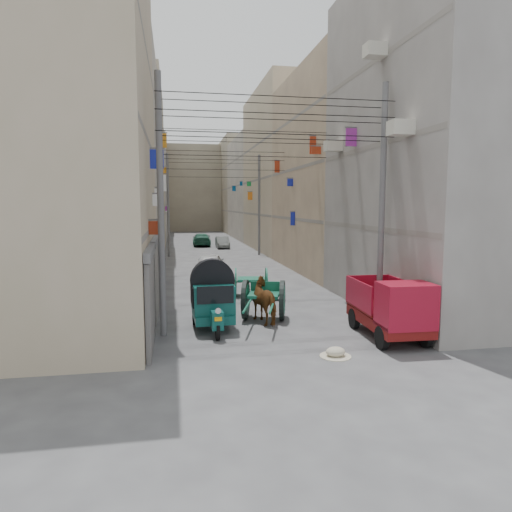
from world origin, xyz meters
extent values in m
plane|color=#434345|center=(0.00, 0.00, 0.00)|extent=(140.00, 140.00, 0.00)
cube|color=tan|center=(-8.00, 8.00, 6.50)|extent=(8.00, 10.00, 13.00)
cube|color=gray|center=(-4.12, 8.00, 3.20)|extent=(0.25, 9.80, 0.18)
cube|color=gray|center=(-4.12, 8.00, 6.20)|extent=(0.25, 9.80, 0.18)
cube|color=gray|center=(-4.12, 8.00, 9.20)|extent=(0.25, 9.80, 0.18)
cube|color=#B7AE9C|center=(-8.00, 19.00, 6.00)|extent=(8.00, 12.00, 12.00)
cube|color=gray|center=(-4.12, 19.00, 3.20)|extent=(0.25, 11.76, 0.18)
cube|color=gray|center=(-4.12, 19.00, 6.20)|extent=(0.25, 11.76, 0.18)
cube|color=gray|center=(-4.12, 19.00, 9.20)|extent=(0.25, 11.76, 0.18)
cube|color=gray|center=(-8.00, 32.00, 7.00)|extent=(8.00, 14.00, 14.00)
cube|color=gray|center=(-4.12, 32.00, 3.20)|extent=(0.25, 13.72, 0.18)
cube|color=gray|center=(-4.12, 32.00, 6.20)|extent=(0.25, 13.72, 0.18)
cube|color=gray|center=(-4.12, 32.00, 9.20)|extent=(0.25, 13.72, 0.18)
cube|color=gray|center=(-8.00, 46.00, 5.90)|extent=(8.00, 14.00, 11.80)
cube|color=gray|center=(-4.12, 46.00, 3.20)|extent=(0.25, 13.72, 0.18)
cube|color=gray|center=(-4.12, 46.00, 6.20)|extent=(0.25, 13.72, 0.18)
cube|color=gray|center=(-4.12, 46.00, 9.20)|extent=(0.25, 13.72, 0.18)
cube|color=tan|center=(-8.00, 59.00, 6.75)|extent=(8.00, 12.00, 13.50)
cube|color=gray|center=(-4.12, 59.00, 3.20)|extent=(0.25, 11.76, 0.18)
cube|color=gray|center=(-4.12, 59.00, 6.20)|extent=(0.25, 11.76, 0.18)
cube|color=gray|center=(-4.12, 59.00, 9.20)|extent=(0.25, 11.76, 0.18)
cube|color=gray|center=(8.00, 8.00, 6.50)|extent=(8.00, 10.00, 13.00)
cube|color=gray|center=(4.12, 8.00, 3.20)|extent=(0.25, 9.80, 0.18)
cube|color=gray|center=(4.12, 8.00, 6.20)|extent=(0.25, 9.80, 0.18)
cube|color=gray|center=(4.12, 8.00, 9.20)|extent=(0.25, 9.80, 0.18)
cube|color=tan|center=(8.00, 19.00, 6.00)|extent=(8.00, 12.00, 12.00)
cube|color=gray|center=(4.12, 19.00, 3.20)|extent=(0.25, 11.76, 0.18)
cube|color=gray|center=(4.12, 19.00, 6.20)|extent=(0.25, 11.76, 0.18)
cube|color=gray|center=(4.12, 19.00, 9.20)|extent=(0.25, 11.76, 0.18)
cube|color=tan|center=(8.00, 32.00, 7.00)|extent=(8.00, 14.00, 14.00)
cube|color=gray|center=(4.12, 32.00, 3.20)|extent=(0.25, 13.72, 0.18)
cube|color=gray|center=(4.12, 32.00, 6.20)|extent=(0.25, 13.72, 0.18)
cube|color=gray|center=(4.12, 32.00, 9.20)|extent=(0.25, 13.72, 0.18)
cube|color=#B7AE9C|center=(8.00, 46.00, 5.90)|extent=(8.00, 14.00, 11.80)
cube|color=gray|center=(4.12, 46.00, 3.20)|extent=(0.25, 13.72, 0.18)
cube|color=gray|center=(4.12, 46.00, 6.20)|extent=(0.25, 13.72, 0.18)
cube|color=gray|center=(4.12, 46.00, 9.20)|extent=(0.25, 13.72, 0.18)
cube|color=gray|center=(8.00, 59.00, 6.75)|extent=(8.00, 12.00, 13.50)
cube|color=gray|center=(4.12, 59.00, 3.20)|extent=(0.25, 11.76, 0.18)
cube|color=gray|center=(4.12, 59.00, 6.20)|extent=(0.25, 11.76, 0.18)
cube|color=gray|center=(4.12, 59.00, 9.20)|extent=(0.25, 11.76, 0.18)
cube|color=gray|center=(0.00, 66.00, 6.50)|extent=(22.00, 10.00, 13.00)
cube|color=#535359|center=(-3.92, 4.80, 1.30)|extent=(0.12, 3.00, 2.60)
cube|color=#5E5D60|center=(-3.90, 4.80, 2.75)|extent=(0.18, 3.20, 0.25)
cube|color=#535359|center=(-3.92, 8.50, 1.30)|extent=(0.12, 3.00, 2.60)
cube|color=#5E5D60|center=(-3.90, 8.50, 2.75)|extent=(0.18, 3.20, 0.25)
cube|color=#535359|center=(-3.92, 12.20, 1.30)|extent=(0.12, 3.00, 2.60)
cube|color=#5E5D60|center=(-3.90, 12.20, 2.75)|extent=(0.18, 3.20, 0.25)
cube|color=#535359|center=(-3.92, 16.00, 1.30)|extent=(0.12, 3.00, 2.60)
cube|color=#5E5D60|center=(-3.90, 16.00, 2.75)|extent=(0.18, 3.20, 0.25)
cube|color=green|center=(3.81, 34.28, 5.98)|extent=(0.38, 0.08, 0.41)
cube|color=white|center=(-3.86, 41.61, 3.62)|extent=(0.27, 0.08, 0.71)
cube|color=#A53016|center=(-3.78, 6.43, 3.35)|extent=(0.44, 0.08, 0.42)
cube|color=white|center=(-3.77, 15.80, 5.17)|extent=(0.45, 0.08, 0.84)
cube|color=#0C4C84|center=(3.79, 44.88, 5.91)|extent=(0.41, 0.08, 0.59)
cube|color=white|center=(-3.81, 9.76, 4.24)|extent=(0.38, 0.08, 0.44)
cube|color=orange|center=(3.78, 33.54, 4.85)|extent=(0.43, 0.08, 0.72)
cube|color=#0C4C84|center=(3.86, 39.62, 6.25)|extent=(0.28, 0.08, 0.44)
cube|color=orange|center=(-3.76, 20.00, 7.85)|extent=(0.48, 0.08, 0.84)
cube|color=#9A2A96|center=(-3.85, 38.07, 3.67)|extent=(0.31, 0.08, 0.44)
cube|color=#1724A7|center=(3.82, 19.02, 5.41)|extent=(0.35, 0.08, 0.45)
cube|color=#A53016|center=(3.83, 22.65, 6.65)|extent=(0.34, 0.08, 0.79)
cube|color=white|center=(-3.86, 12.02, 4.50)|extent=(0.28, 0.08, 0.52)
cube|color=#1724A7|center=(-3.86, 29.62, 6.26)|extent=(0.28, 0.08, 0.74)
cube|color=#1724A7|center=(3.87, 18.51, 3.22)|extent=(0.26, 0.08, 0.80)
cube|color=orange|center=(3.83, 9.37, 6.69)|extent=(0.34, 0.08, 0.55)
cube|color=#1724A7|center=(-3.76, 8.55, 5.67)|extent=(0.47, 0.08, 0.67)
cube|color=orange|center=(-3.80, 21.15, 6.14)|extent=(0.40, 0.08, 0.47)
cube|color=orange|center=(-3.84, 21.66, 5.24)|extent=(0.32, 0.08, 0.55)
cube|color=#A53016|center=(3.76, 13.74, 6.73)|extent=(0.47, 0.08, 0.35)
cube|color=#A53016|center=(3.84, 14.58, 7.07)|extent=(0.32, 0.08, 0.89)
cube|color=#9A2A96|center=(3.78, 9.29, 6.73)|extent=(0.44, 0.08, 0.69)
cube|color=#A53016|center=(-4.06, 6.00, 3.00)|extent=(0.10, 3.20, 0.80)
cube|color=#0C4C84|center=(-4.06, 15.00, 3.00)|extent=(0.10, 3.20, 0.80)
cube|color=#1724A7|center=(-4.06, 27.00, 3.00)|extent=(0.10, 3.20, 0.80)
cube|color=orange|center=(-4.06, 39.00, 3.00)|extent=(0.10, 3.20, 0.80)
cube|color=#9A2A96|center=(4.06, 6.00, 3.00)|extent=(0.10, 3.20, 0.80)
cube|color=white|center=(4.06, 15.00, 3.00)|extent=(0.10, 3.20, 0.80)
cube|color=orange|center=(4.06, 27.00, 3.00)|extent=(0.10, 3.20, 0.80)
cube|color=#A53016|center=(4.06, 39.00, 3.00)|extent=(0.10, 3.20, 0.80)
cube|color=beige|center=(3.65, 5.00, 6.40)|extent=(0.70, 0.55, 0.45)
cube|color=beige|center=(3.65, 11.00, 6.60)|extent=(0.70, 0.55, 0.45)
cube|color=beige|center=(3.65, 7.00, 9.30)|extent=(0.70, 0.55, 0.45)
cylinder|color=#5E5D60|center=(-3.60, 6.00, 4.00)|extent=(0.20, 0.20, 8.00)
cylinder|color=#5E5D60|center=(3.60, 6.00, 4.00)|extent=(0.20, 0.20, 8.00)
cylinder|color=#5E5D60|center=(-3.60, 28.00, 4.00)|extent=(0.20, 0.20, 8.00)
cylinder|color=#5E5D60|center=(3.60, 28.00, 4.00)|extent=(0.20, 0.20, 8.00)
cylinder|color=black|center=(0.00, 5.50, 6.20)|extent=(7.40, 0.02, 0.02)
cylinder|color=black|center=(0.00, 5.50, 6.80)|extent=(7.40, 0.02, 0.02)
cylinder|color=black|center=(0.00, 5.50, 7.30)|extent=(7.40, 0.02, 0.02)
cylinder|color=black|center=(0.00, 6.50, 6.20)|extent=(7.40, 0.02, 0.02)
cylinder|color=black|center=(0.00, 6.50, 6.80)|extent=(7.40, 0.02, 0.02)
cylinder|color=black|center=(0.00, 6.50, 7.30)|extent=(7.40, 0.02, 0.02)
cylinder|color=black|center=(0.00, 12.00, 6.20)|extent=(7.40, 0.02, 0.02)
cylinder|color=black|center=(0.00, 12.00, 6.80)|extent=(7.40, 0.02, 0.02)
cylinder|color=black|center=(0.00, 12.00, 7.30)|extent=(7.40, 0.02, 0.02)
cylinder|color=black|center=(0.00, 20.00, 6.20)|extent=(7.40, 0.02, 0.02)
cylinder|color=black|center=(0.00, 20.00, 6.80)|extent=(7.40, 0.02, 0.02)
cylinder|color=black|center=(0.00, 20.00, 7.30)|extent=(7.40, 0.02, 0.02)
cylinder|color=black|center=(0.00, 28.00, 6.20)|extent=(7.40, 0.02, 0.02)
cylinder|color=black|center=(0.00, 28.00, 6.80)|extent=(7.40, 0.02, 0.02)
cylinder|color=black|center=(0.00, 28.00, 7.30)|extent=(7.40, 0.02, 0.02)
cylinder|color=black|center=(-1.98, 5.18, 0.28)|extent=(0.13, 0.56, 0.56)
cylinder|color=black|center=(-2.58, 7.06, 0.28)|extent=(0.13, 0.56, 0.56)
cylinder|color=black|center=(-1.49, 7.09, 0.28)|extent=(0.13, 0.56, 0.56)
cube|color=#0C4842|center=(-2.02, 6.48, 0.48)|extent=(1.29, 1.92, 0.28)
cube|color=#0C4842|center=(-1.98, 5.23, 0.60)|extent=(0.36, 0.46, 0.55)
cylinder|color=silver|center=(-1.98, 5.00, 0.95)|extent=(0.18, 0.05, 0.18)
cube|color=#E9A40C|center=(-1.98, 4.98, 0.70)|extent=(0.22, 0.04, 0.12)
cube|color=#0C4842|center=(-2.02, 6.53, 1.05)|extent=(1.34, 1.73, 0.95)
cube|color=black|center=(-1.99, 5.66, 1.29)|extent=(1.15, 0.09, 0.55)
cube|color=black|center=(-2.67, 6.51, 1.14)|extent=(0.07, 1.20, 0.65)
cube|color=black|center=(-1.36, 6.54, 1.14)|extent=(0.07, 1.20, 0.65)
cube|color=white|center=(-1.99, 5.63, 0.55)|extent=(1.25, 0.08, 0.06)
cylinder|color=black|center=(-0.75, 7.58, 0.71)|extent=(0.55, 1.40, 1.42)
cylinder|color=#145A41|center=(-0.75, 7.58, 0.71)|extent=(0.48, 1.11, 1.10)
cylinder|color=#5E5D60|center=(-0.75, 7.58, 0.71)|extent=(0.27, 0.24, 0.18)
cylinder|color=black|center=(0.51, 7.20, 0.71)|extent=(0.55, 1.40, 1.42)
cylinder|color=#145A41|center=(0.51, 7.20, 0.71)|extent=(0.48, 1.11, 1.10)
cylinder|color=#5E5D60|center=(0.51, 7.20, 0.71)|extent=(0.27, 0.24, 0.18)
cylinder|color=#5E5D60|center=(-0.12, 7.39, 0.71)|extent=(1.33, 0.47, 0.08)
cube|color=#145A41|center=(-0.12, 7.39, 0.89)|extent=(1.34, 1.37, 0.10)
cube|color=#145A41|center=(0.03, 7.87, 1.11)|extent=(1.04, 0.38, 0.35)
cylinder|color=#145A41|center=(-0.87, 6.29, 0.81)|extent=(0.74, 2.25, 0.07)
cylinder|color=#145A41|center=(-0.09, 6.06, 0.81)|extent=(0.74, 2.25, 0.07)
cylinder|color=black|center=(2.50, 3.47, 0.33)|extent=(0.21, 0.67, 0.67)
cylinder|color=black|center=(2.59, 5.68, 0.33)|extent=(0.21, 0.67, 0.67)
cylinder|color=black|center=(3.81, 3.42, 0.33)|extent=(0.21, 0.67, 0.67)
cylinder|color=black|center=(3.90, 5.63, 0.33)|extent=(0.21, 0.67, 0.67)
cube|color=#5E0D0D|center=(3.20, 4.55, 0.55)|extent=(1.58, 3.38, 0.35)
cube|color=maroon|center=(3.16, 3.39, 1.26)|extent=(1.50, 1.11, 1.26)
cube|color=black|center=(3.14, 2.92, 1.36)|extent=(1.31, 0.11, 0.55)
cube|color=#5E0D0D|center=(3.22, 5.10, 0.83)|extent=(1.59, 2.27, 0.12)
cube|color=maroon|center=(2.49, 5.13, 1.26)|extent=(0.14, 2.22, 0.86)
cube|color=maroon|center=(3.96, 5.08, 1.26)|extent=(0.14, 2.22, 0.86)
cube|color=maroon|center=(3.26, 6.19, 1.26)|extent=(1.51, 0.12, 0.86)
cylinder|color=#145A41|center=(-0.53, 11.73, 0.64)|extent=(0.25, 1.27, 1.27)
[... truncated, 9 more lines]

